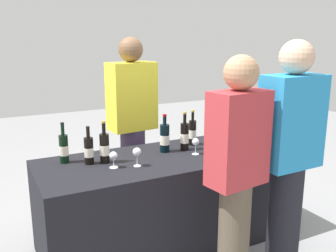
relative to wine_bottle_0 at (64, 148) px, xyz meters
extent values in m
plane|color=gray|center=(0.79, -0.21, -0.88)|extent=(12.00, 12.00, 0.00)
cube|color=black|center=(0.79, -0.21, -0.49)|extent=(2.09, 0.81, 0.76)
cylinder|color=black|center=(0.00, 0.00, 0.00)|extent=(0.07, 0.07, 0.22)
cylinder|color=black|center=(0.00, 0.00, 0.15)|extent=(0.03, 0.03, 0.08)
cylinder|color=black|center=(0.00, 0.00, 0.20)|extent=(0.03, 0.03, 0.02)
cylinder|color=silver|center=(0.00, 0.00, -0.02)|extent=(0.07, 0.07, 0.08)
cylinder|color=black|center=(0.16, -0.11, -0.01)|extent=(0.07, 0.07, 0.21)
cylinder|color=black|center=(0.16, -0.11, 0.13)|extent=(0.03, 0.03, 0.07)
cylinder|color=black|center=(0.16, -0.11, 0.17)|extent=(0.03, 0.03, 0.02)
cylinder|color=silver|center=(0.16, -0.11, -0.02)|extent=(0.07, 0.07, 0.07)
cylinder|color=black|center=(0.28, -0.14, 0.00)|extent=(0.07, 0.07, 0.23)
cylinder|color=black|center=(0.28, -0.14, 0.16)|extent=(0.03, 0.03, 0.09)
cylinder|color=gold|center=(0.28, -0.14, 0.21)|extent=(0.03, 0.03, 0.02)
cylinder|color=silver|center=(0.28, -0.14, -0.01)|extent=(0.07, 0.07, 0.08)
cylinder|color=black|center=(0.81, -0.10, 0.00)|extent=(0.08, 0.08, 0.23)
cylinder|color=black|center=(0.81, -0.10, 0.16)|extent=(0.03, 0.03, 0.07)
cylinder|color=maroon|center=(0.81, -0.10, 0.20)|extent=(0.03, 0.03, 0.02)
cylinder|color=silver|center=(0.81, -0.10, -0.01)|extent=(0.08, 0.08, 0.08)
cylinder|color=black|center=(0.99, -0.13, 0.00)|extent=(0.07, 0.07, 0.23)
cylinder|color=black|center=(0.99, -0.13, 0.16)|extent=(0.03, 0.03, 0.08)
cylinder|color=gold|center=(0.99, -0.13, 0.21)|extent=(0.03, 0.03, 0.02)
cylinder|color=silver|center=(0.99, -0.13, -0.01)|extent=(0.07, 0.07, 0.08)
cylinder|color=black|center=(1.13, -0.03, 0.00)|extent=(0.07, 0.07, 0.22)
cylinder|color=black|center=(1.13, -0.03, 0.15)|extent=(0.02, 0.02, 0.08)
cylinder|color=gold|center=(1.13, -0.03, 0.19)|extent=(0.03, 0.03, 0.02)
cylinder|color=silver|center=(1.13, -0.03, -0.01)|extent=(0.07, 0.07, 0.08)
cylinder|color=black|center=(1.49, -0.14, 0.00)|extent=(0.07, 0.07, 0.22)
cylinder|color=black|center=(1.49, -0.14, 0.15)|extent=(0.03, 0.03, 0.08)
cylinder|color=black|center=(1.49, -0.14, 0.19)|extent=(0.03, 0.03, 0.02)
cylinder|color=silver|center=(1.49, -0.14, -0.01)|extent=(0.07, 0.07, 0.08)
cylinder|color=silver|center=(0.30, -0.28, -0.11)|extent=(0.07, 0.07, 0.00)
cylinder|color=silver|center=(0.30, -0.28, -0.08)|extent=(0.01, 0.01, 0.06)
sphere|color=silver|center=(0.30, -0.28, -0.02)|extent=(0.06, 0.06, 0.06)
sphere|color=#590C19|center=(0.30, -0.28, -0.03)|extent=(0.03, 0.03, 0.03)
cylinder|color=silver|center=(0.47, -0.33, -0.11)|extent=(0.06, 0.06, 0.00)
cylinder|color=silver|center=(0.47, -0.33, -0.07)|extent=(0.01, 0.01, 0.08)
sphere|color=silver|center=(0.47, -0.33, 0.00)|extent=(0.07, 0.07, 0.07)
sphere|color=#590C19|center=(0.47, -0.33, -0.01)|extent=(0.04, 0.04, 0.04)
cylinder|color=silver|center=(1.01, -0.28, -0.11)|extent=(0.06, 0.06, 0.00)
cylinder|color=silver|center=(1.01, -0.28, -0.07)|extent=(0.01, 0.01, 0.08)
sphere|color=silver|center=(1.01, -0.28, -0.01)|extent=(0.06, 0.06, 0.06)
cylinder|color=#3F3351|center=(0.74, 0.45, -0.45)|extent=(0.24, 0.24, 0.84)
cube|color=yellow|center=(0.74, 0.45, 0.29)|extent=(0.46, 0.29, 0.63)
sphere|color=brown|center=(0.74, 0.45, 0.72)|extent=(0.23, 0.23, 0.23)
cylinder|color=brown|center=(0.87, -1.01, -0.48)|extent=(0.21, 0.21, 0.80)
cube|color=#B23338|center=(0.87, -1.01, 0.22)|extent=(0.40, 0.26, 0.60)
sphere|color=tan|center=(0.87, -1.01, 0.62)|extent=(0.22, 0.22, 0.22)
cylinder|color=black|center=(1.32, -1.00, -0.46)|extent=(0.23, 0.23, 0.84)
cube|color=#268CCC|center=(1.32, -1.00, 0.28)|extent=(0.43, 0.24, 0.63)
sphere|color=#D8AD8C|center=(1.32, -1.00, 0.70)|extent=(0.23, 0.23, 0.23)
camera|label=1|loc=(-0.54, -2.80, 0.84)|focal=40.05mm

